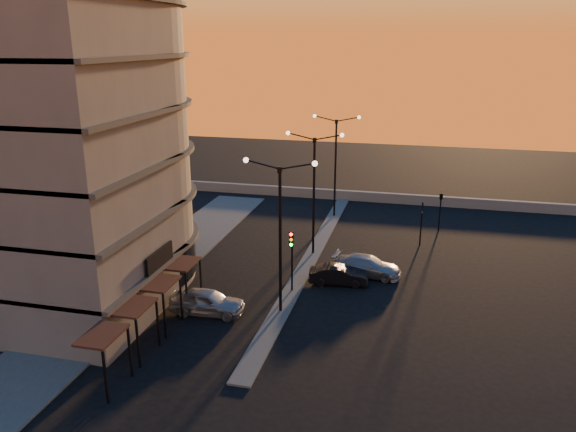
{
  "coord_description": "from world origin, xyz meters",
  "views": [
    {
      "loc": [
        7.87,
        -29.92,
        15.89
      ],
      "look_at": [
        -1.02,
        6.05,
        4.23
      ],
      "focal_mm": 35.0,
      "sensor_mm": 36.0,
      "label": 1
    }
  ],
  "objects_px": {
    "car_sedan": "(338,275)",
    "car_wagon": "(367,266)",
    "car_hatchback": "(207,302)",
    "streetlamp_mid": "(314,184)",
    "traffic_light_main": "(292,251)"
  },
  "relations": [
    {
      "from": "streetlamp_mid",
      "to": "traffic_light_main",
      "type": "bearing_deg",
      "value": -90.0
    },
    {
      "from": "car_sedan",
      "to": "car_wagon",
      "type": "height_order",
      "value": "car_wagon"
    },
    {
      "from": "car_wagon",
      "to": "car_hatchback",
      "type": "bearing_deg",
      "value": 141.67
    },
    {
      "from": "car_hatchback",
      "to": "car_wagon",
      "type": "xyz_separation_m",
      "value": [
        8.78,
        8.16,
        -0.08
      ]
    },
    {
      "from": "car_sedan",
      "to": "car_wagon",
      "type": "distance_m",
      "value": 2.62
    },
    {
      "from": "traffic_light_main",
      "to": "car_hatchback",
      "type": "height_order",
      "value": "traffic_light_main"
    },
    {
      "from": "car_sedan",
      "to": "car_wagon",
      "type": "xyz_separation_m",
      "value": [
        1.74,
        1.96,
        0.04
      ]
    },
    {
      "from": "car_sedan",
      "to": "traffic_light_main",
      "type": "bearing_deg",
      "value": 119.81
    },
    {
      "from": "car_hatchback",
      "to": "car_sedan",
      "type": "relative_size",
      "value": 1.14
    },
    {
      "from": "traffic_light_main",
      "to": "car_sedan",
      "type": "height_order",
      "value": "traffic_light_main"
    },
    {
      "from": "streetlamp_mid",
      "to": "car_wagon",
      "type": "distance_m",
      "value": 7.32
    },
    {
      "from": "car_hatchback",
      "to": "car_wagon",
      "type": "bearing_deg",
      "value": -49.85
    },
    {
      "from": "streetlamp_mid",
      "to": "car_sedan",
      "type": "xyz_separation_m",
      "value": [
        2.76,
        -5.02,
        -4.94
      ]
    },
    {
      "from": "car_hatchback",
      "to": "car_wagon",
      "type": "relative_size",
      "value": 0.94
    },
    {
      "from": "traffic_light_main",
      "to": "car_wagon",
      "type": "distance_m",
      "value": 6.45
    }
  ]
}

